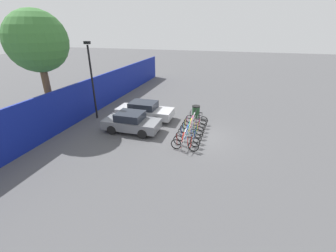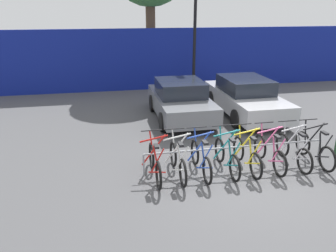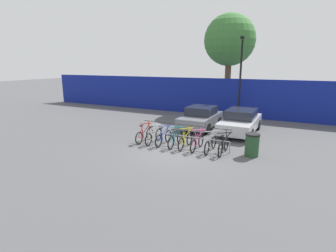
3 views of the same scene
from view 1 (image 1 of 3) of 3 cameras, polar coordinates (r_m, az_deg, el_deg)
ground_plane at (r=15.43m, az=7.84°, el=-2.53°), size 120.00×120.00×0.00m
hoarding_wall at (r=18.58m, az=-22.28°, el=5.34°), size 36.00×0.16×2.92m
bike_rack at (r=15.28m, az=5.42°, el=-0.63°), size 4.76×0.04×0.57m
bicycle_red at (r=13.45m, az=4.25°, el=-4.74°), size 0.68×1.71×1.05m
bicycle_white at (r=13.93m, az=4.75°, el=-3.68°), size 0.68×1.71×1.05m
bicycle_blue at (r=14.44m, az=5.22°, el=-2.67°), size 0.68×1.71×1.05m
bicycle_teal at (r=15.03m, az=5.73°, el=-1.57°), size 0.68×1.71×1.05m
bicycle_yellow at (r=15.50m, az=6.10°, el=-0.77°), size 0.68×1.71×1.05m
bicycle_pink at (r=16.06m, az=6.51°, el=0.11°), size 0.68×1.71×1.05m
bicycle_silver at (r=16.65m, az=6.92°, el=0.98°), size 0.68×1.71×1.05m
bicycle_black at (r=17.21m, az=7.27°, el=1.74°), size 0.68×1.71×1.05m
car_grey at (r=15.93m, az=-9.27°, el=0.98°), size 1.91×3.91×1.40m
car_silver at (r=18.04m, az=-5.96°, el=3.93°), size 1.91×4.45×1.40m
lamp_post at (r=18.32m, az=-18.78°, el=11.57°), size 0.24×0.44×5.88m
trash_bin at (r=18.31m, az=7.09°, el=3.60°), size 0.63×0.63×1.03m
tree_behind_hoarding at (r=18.58m, az=-30.30°, el=17.92°), size 4.13×4.13×7.98m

